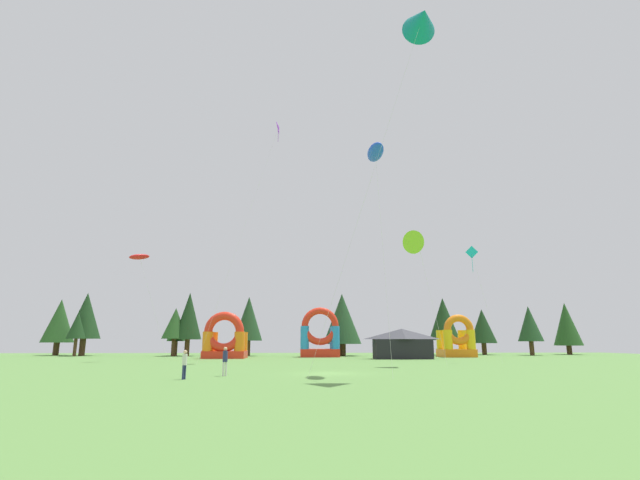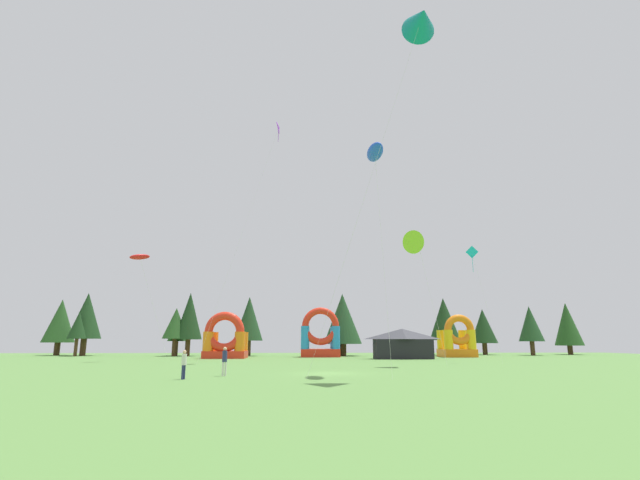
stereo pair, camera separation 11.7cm
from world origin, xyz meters
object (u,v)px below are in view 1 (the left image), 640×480
object	(u,v)px
inflatable_red_slide	(225,342)
festival_tent	(402,344)
kite_blue_parafoil	(375,152)
inflatable_orange_dome	(320,339)
kite_purple_diamond	(279,129)
inflatable_blue_arch	(457,342)
kite_cyan_diamond	(472,254)
person_near_camera	(225,359)
person_left_edge	(185,362)
kite_lime_delta	(418,242)
kite_red_parafoil	(139,257)
kite_teal_delta	(421,21)

from	to	relation	value
inflatable_red_slide	festival_tent	size ratio (longest dim) A/B	0.84
kite_blue_parafoil	inflatable_orange_dome	world-z (taller)	kite_blue_parafoil
kite_purple_diamond	inflatable_blue_arch	size ratio (longest dim) A/B	4.67
kite_cyan_diamond	inflatable_orange_dome	bearing A→B (deg)	129.89
kite_cyan_diamond	kite_purple_diamond	world-z (taller)	kite_purple_diamond
person_near_camera	inflatable_orange_dome	xyz separation A→B (m)	(7.97, 37.07, 1.46)
person_left_edge	inflatable_orange_dome	world-z (taller)	inflatable_orange_dome
inflatable_red_slide	kite_cyan_diamond	bearing A→B (deg)	-26.39
kite_lime_delta	inflatable_blue_arch	xyz separation A→B (m)	(11.61, 24.43, -9.41)
kite_cyan_diamond	kite_blue_parafoil	world-z (taller)	kite_blue_parafoil
kite_red_parafoil	festival_tent	world-z (taller)	kite_red_parafoil
kite_lime_delta	kite_blue_parafoil	world-z (taller)	kite_blue_parafoil
person_near_camera	festival_tent	distance (m)	34.45
person_near_camera	kite_red_parafoil	bearing A→B (deg)	97.88
kite_cyan_diamond	inflatable_red_slide	size ratio (longest dim) A/B	2.02
kite_purple_diamond	inflatable_blue_arch	world-z (taller)	kite_purple_diamond
kite_red_parafoil	inflatable_orange_dome	xyz separation A→B (m)	(22.00, 14.12, -9.40)
kite_cyan_diamond	kite_teal_delta	distance (m)	26.90
kite_purple_diamond	inflatable_orange_dome	distance (m)	30.52
kite_blue_parafoil	festival_tent	bearing A→B (deg)	74.52
kite_teal_delta	kite_blue_parafoil	distance (m)	9.71
kite_red_parafoil	festival_tent	xyz separation A→B (m)	(32.35, 6.21, -10.04)
kite_blue_parafoil	festival_tent	xyz separation A→B (m)	(7.90, 28.52, -14.15)
kite_purple_diamond	person_near_camera	bearing A→B (deg)	-96.24
kite_purple_diamond	kite_red_parafoil	bearing A→B (deg)	170.22
kite_red_parafoil	person_left_edge	bearing A→B (deg)	-64.83
kite_red_parafoil	inflatable_red_slide	distance (m)	16.29
kite_blue_parafoil	person_near_camera	bearing A→B (deg)	-176.47
kite_lime_delta	kite_teal_delta	bearing A→B (deg)	-101.31
kite_lime_delta	kite_teal_delta	distance (m)	19.81
kite_teal_delta	inflatable_blue_arch	world-z (taller)	kite_teal_delta
kite_blue_parafoil	person_left_edge	world-z (taller)	kite_blue_parafoil
person_near_camera	inflatable_red_slide	world-z (taller)	inflatable_red_slide
kite_purple_diamond	inflatable_red_slide	size ratio (longest dim) A/B	4.61
kite_teal_delta	festival_tent	distance (m)	39.79
kite_blue_parafoil	inflatable_red_slide	size ratio (longest dim) A/B	2.72
kite_blue_parafoil	kite_red_parafoil	bearing A→B (deg)	137.62
kite_blue_parafoil	person_near_camera	distance (m)	18.24
person_left_edge	kite_teal_delta	bearing A→B (deg)	114.72
person_left_edge	inflatable_blue_arch	world-z (taller)	inflatable_blue_arch
kite_red_parafoil	person_left_edge	distance (m)	30.35
kite_blue_parafoil	kite_red_parafoil	distance (m)	33.35
kite_teal_delta	inflatable_orange_dome	size ratio (longest dim) A/B	3.64
kite_blue_parafoil	kite_teal_delta	bearing A→B (deg)	-53.22
person_near_camera	inflatable_red_slide	size ratio (longest dim) A/B	0.30
kite_lime_delta	person_left_edge	world-z (taller)	kite_lime_delta
kite_red_parafoil	inflatable_blue_arch	bearing A→B (deg)	17.23
inflatable_red_slide	inflatable_blue_arch	bearing A→B (deg)	6.30
kite_teal_delta	kite_blue_parafoil	xyz separation A→B (m)	(-2.88, 3.85, -8.44)
kite_blue_parafoil	festival_tent	world-z (taller)	kite_blue_parafoil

